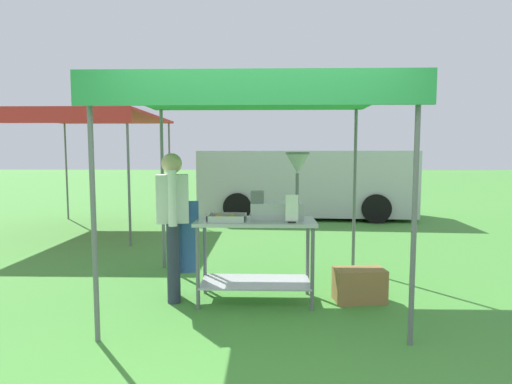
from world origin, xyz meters
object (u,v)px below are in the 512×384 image
(donut_cart, at_px, (256,244))
(neighbour_tent, at_px, (89,119))
(vendor, at_px, (173,218))
(supply_crate, at_px, (359,285))
(stall_canopy, at_px, (256,100))
(donut_tray, at_px, (227,219))
(menu_sign, at_px, (292,211))
(van_silver, at_px, (304,183))
(donut_fryer, at_px, (281,195))

(donut_cart, distance_m, neighbour_tent, 5.69)
(donut_cart, height_order, vendor, vendor)
(supply_crate, bearing_deg, vendor, 179.55)
(stall_canopy, distance_m, neighbour_tent, 5.35)
(vendor, distance_m, neighbour_tent, 5.06)
(donut_tray, xyz_separation_m, menu_sign, (0.67, -0.10, 0.10))
(neighbour_tent, bearing_deg, van_silver, 25.29)
(menu_sign, bearing_deg, donut_cart, 152.89)
(donut_tray, bearing_deg, van_silver, 77.66)
(van_silver, bearing_deg, stall_canopy, -100.07)
(donut_cart, height_order, neighbour_tent, neighbour_tent)
(vendor, bearing_deg, donut_cart, -2.60)
(donut_tray, height_order, donut_fryer, donut_fryer)
(supply_crate, relative_size, neighbour_tent, 0.18)
(neighbour_tent, bearing_deg, stall_canopy, -48.51)
(stall_canopy, xyz_separation_m, donut_cart, (-0.00, -0.10, -1.54))
(stall_canopy, relative_size, neighbour_tent, 0.89)
(menu_sign, bearing_deg, neighbour_tent, 132.37)
(donut_tray, height_order, vendor, vendor)
(menu_sign, bearing_deg, donut_tray, 171.96)
(stall_canopy, distance_m, donut_tray, 1.31)
(neighbour_tent, bearing_deg, vendor, -56.92)
(stall_canopy, relative_size, van_silver, 0.53)
(supply_crate, bearing_deg, donut_tray, -175.11)
(donut_tray, height_order, supply_crate, donut_tray)
(stall_canopy, bearing_deg, donut_tray, -146.82)
(donut_cart, bearing_deg, vendor, 177.40)
(menu_sign, distance_m, neighbour_tent, 5.97)
(donut_fryer, bearing_deg, vendor, -178.50)
(supply_crate, bearing_deg, van_silver, 90.26)
(donut_cart, xyz_separation_m, menu_sign, (0.38, -0.19, 0.39))
(supply_crate, xyz_separation_m, neighbour_tent, (-4.68, 4.08, 2.15))
(menu_sign, distance_m, supply_crate, 1.15)
(donut_tray, bearing_deg, supply_crate, 4.89)
(stall_canopy, xyz_separation_m, menu_sign, (0.38, -0.29, -1.16))
(stall_canopy, bearing_deg, supply_crate, -3.70)
(vendor, bearing_deg, menu_sign, -10.39)
(donut_tray, relative_size, vendor, 0.25)
(donut_cart, bearing_deg, supply_crate, 1.25)
(supply_crate, bearing_deg, donut_fryer, 176.86)
(van_silver, bearing_deg, neighbour_tent, -154.71)
(donut_cart, distance_m, donut_fryer, 0.59)
(stall_canopy, distance_m, vendor, 1.56)
(donut_cart, relative_size, supply_crate, 2.24)
(menu_sign, xyz_separation_m, vendor, (-1.27, 0.23, -0.12))
(donut_cart, xyz_separation_m, vendor, (-0.90, 0.04, 0.27))
(menu_sign, height_order, van_silver, van_silver)
(vendor, height_order, van_silver, van_silver)
(vendor, bearing_deg, stall_canopy, 3.65)
(stall_canopy, relative_size, donut_cart, 2.24)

